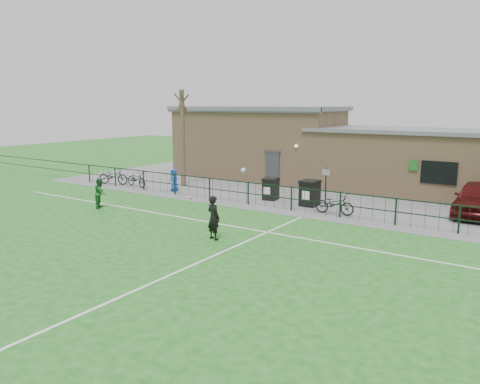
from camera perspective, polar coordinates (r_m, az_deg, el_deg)
The scene contains 19 objects.
ground at distance 17.16m, azimuth -9.39°, elevation -6.85°, with size 90.00×90.00×0.00m, color #1B5D1B.
paving_strip at distance 28.23m, azimuth 9.63°, elevation 0.08°, with size 34.00×13.00×0.02m, color slate.
pitch_line_touch at distance 23.25m, azimuth 3.84°, elevation -2.08°, with size 28.00×0.10×0.01m, color white.
pitch_line_mid at distance 20.13m, azimuth -1.59°, elevation -4.07°, with size 28.00×0.10×0.01m, color white.
pitch_line_perp at distance 15.91m, azimuth -4.06°, elevation -8.13°, with size 0.10×16.00×0.01m, color white.
perimeter_fence at distance 23.29m, azimuth 4.11°, elevation -0.56°, with size 28.00×0.10×1.20m, color black.
bare_tree at distance 29.61m, azimuth -7.02°, elevation 6.48°, with size 0.30×0.30×6.00m, color #4C3B2E.
wheelie_bin_left at distance 25.36m, azimuth 3.78°, elevation 0.30°, with size 0.73×0.83×1.10m, color black.
wheelie_bin_right at distance 24.00m, azimuth 8.50°, elevation -0.23°, with size 0.81×0.92×1.23m, color black.
sign_post at distance 23.86m, azimuth 10.40°, elevation 0.59°, with size 0.06×0.06×2.00m, color black.
car_maroon at distance 24.35m, azimuth 26.99°, elevation -0.72°, with size 1.86×4.62×1.57m, color #450C0C.
bicycle_a at distance 31.24m, azimuth -15.19°, elevation 1.89°, with size 0.71×2.03×1.07m, color black.
bicycle_c at distance 29.97m, azimuth -12.50°, elevation 1.57°, with size 0.65×1.87×0.98m, color black.
bicycle_e at distance 22.39m, azimuth 11.45°, elevation -1.43°, with size 0.65×1.88×0.99m, color black.
spectator_child at distance 28.01m, azimuth -8.05°, elevation 1.45°, with size 0.65×0.42×1.33m, color blue.
goalkeeper_kick at distance 17.96m, azimuth -3.15°, elevation -2.99°, with size 1.20×3.57×2.36m.
outfield_player at distance 24.40m, azimuth -16.65°, elevation -0.11°, with size 0.73×0.57×1.50m, color #1A5D26.
ball_ground at distance 25.65m, azimuth -6.15°, elevation -0.68°, with size 0.20×0.20×0.20m, color white.
clubhouse at distance 31.00m, azimuth 10.56°, elevation 5.12°, with size 24.25×5.40×4.96m.
Camera 1 is at (11.28, -11.87, 5.13)m, focal length 35.00 mm.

